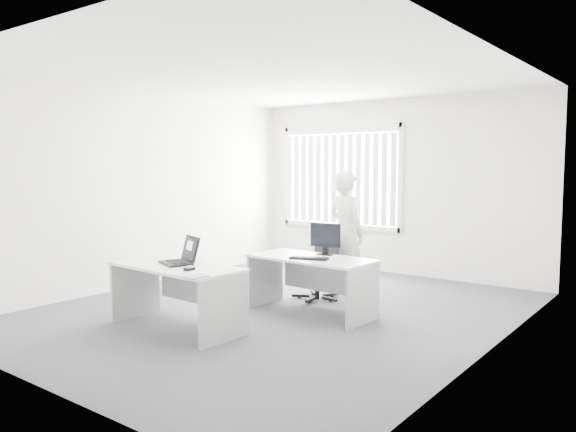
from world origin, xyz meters
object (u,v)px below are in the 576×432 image
Objects in this scene: laptop at (176,250)px; desk_far at (311,273)px; desk_near at (176,283)px; office_chair at (319,276)px; monitor at (325,239)px; person at (346,232)px.

desk_far is at bearing 78.63° from laptop.
desk_far is at bearing 62.39° from desk_near.
monitor is at bearing -41.91° from office_chair.
desk_near is at bearing -128.45° from monitor.
person reaches higher than desk_far.
office_chair is 0.73m from person.
desk_near is at bearing 96.42° from person.
laptop reaches higher than desk_far.
office_chair is at bearing 80.16° from desk_near.
desk_far is at bearing -110.97° from monitor.
office_chair is at bearing 95.87° from person.
desk_far is 0.90× the size of person.
laptop is (-0.86, -1.32, 0.35)m from desk_far.
office_chair is 2.47× the size of monitor.
monitor is (0.90, 1.56, 0.03)m from laptop.
person is at bearing 80.04° from desk_near.
desk_near is at bearing -95.03° from office_chair.
desk_near is 0.35m from laptop.
laptop is at bearing 140.74° from desk_near.
desk_far is 0.80m from office_chair.
laptop is at bearing -96.91° from office_chair.
laptop is (-0.06, 0.05, 0.34)m from desk_near.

